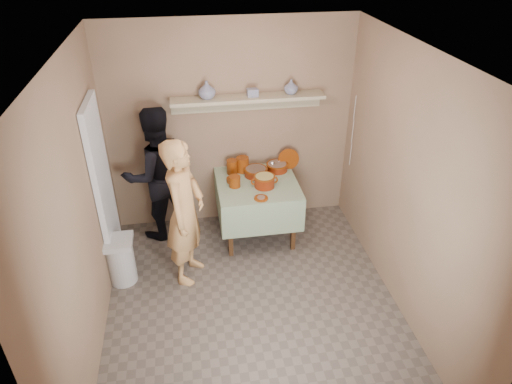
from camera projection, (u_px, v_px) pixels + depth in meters
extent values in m
plane|color=#61554C|center=(253.00, 307.00, 4.77)|extent=(3.50, 3.50, 0.00)
cube|color=silver|center=(104.00, 191.00, 4.86)|extent=(0.06, 0.70, 2.00)
cylinder|color=#6A2402|center=(232.00, 167.00, 5.64)|extent=(0.14, 0.14, 0.18)
cylinder|color=#6A2402|center=(243.00, 164.00, 5.69)|extent=(0.16, 0.16, 0.19)
cylinder|color=#6A2402|center=(235.00, 181.00, 5.38)|extent=(0.14, 0.14, 0.14)
cylinder|color=#6A2402|center=(233.00, 180.00, 5.50)|extent=(0.16, 0.16, 0.05)
cylinder|color=#6A2402|center=(289.00, 159.00, 5.76)|extent=(0.27, 0.09, 0.26)
imported|color=navy|center=(291.00, 87.00, 5.32)|extent=(0.20, 0.20, 0.17)
imported|color=navy|center=(207.00, 90.00, 5.17)|extent=(0.27, 0.27, 0.20)
cube|color=navy|center=(253.00, 93.00, 5.26)|extent=(0.13, 0.10, 0.09)
imported|color=tan|center=(185.00, 212.00, 4.80)|extent=(0.59, 0.71, 1.68)
imported|color=black|center=(156.00, 174.00, 5.48)|extent=(1.01, 0.91, 1.70)
cube|color=#917359|center=(231.00, 127.00, 5.59)|extent=(3.00, 0.02, 2.60)
cube|color=#917359|center=(301.00, 365.00, 2.62)|extent=(3.00, 0.02, 2.60)
cube|color=#917359|center=(79.00, 218.00, 3.89)|extent=(0.02, 3.50, 2.60)
cube|color=#917359|center=(410.00, 189.00, 4.31)|extent=(0.02, 3.50, 2.60)
cube|color=silver|center=(252.00, 56.00, 3.42)|extent=(3.00, 3.50, 0.02)
cube|color=#4C2D16|center=(230.00, 231.00, 5.33)|extent=(0.05, 0.05, 0.71)
cube|color=#4C2D16|center=(294.00, 225.00, 5.44)|extent=(0.05, 0.05, 0.71)
cube|color=#4C2D16|center=(224.00, 197.00, 5.98)|extent=(0.05, 0.05, 0.71)
cube|color=#4C2D16|center=(280.00, 192.00, 6.08)|extent=(0.05, 0.05, 0.71)
cube|color=#4C2D16|center=(257.00, 185.00, 5.51)|extent=(0.90, 0.90, 0.04)
cube|color=#21591E|center=(257.00, 183.00, 5.50)|extent=(0.96, 0.96, 0.01)
cube|color=#21591E|center=(264.00, 220.00, 5.21)|extent=(0.96, 0.01, 0.44)
cube|color=#21591E|center=(251.00, 179.00, 6.02)|extent=(0.96, 0.01, 0.44)
cube|color=#21591E|center=(218.00, 201.00, 5.54)|extent=(0.01, 0.96, 0.44)
cube|color=#21591E|center=(295.00, 195.00, 5.68)|extent=(0.01, 0.96, 0.44)
cylinder|color=#601B0C|center=(256.00, 172.00, 5.62)|extent=(0.28, 0.28, 0.09)
cylinder|color=#6A2402|center=(256.00, 169.00, 5.60)|extent=(0.30, 0.30, 0.01)
cylinder|color=brown|center=(256.00, 170.00, 5.60)|extent=(0.25, 0.25, 0.05)
cylinder|color=#601B0C|center=(277.00, 167.00, 5.73)|extent=(0.26, 0.26, 0.09)
cylinder|color=#6A2402|center=(277.00, 164.00, 5.71)|extent=(0.28, 0.28, 0.01)
cylinder|color=#8C6B54|center=(277.00, 165.00, 5.72)|extent=(0.23, 0.23, 0.05)
cylinder|color=silver|center=(277.00, 162.00, 5.55)|extent=(0.01, 0.22, 0.16)
sphere|color=silver|center=(272.00, 164.00, 5.68)|extent=(0.07, 0.07, 0.07)
cylinder|color=#601B0C|center=(264.00, 181.00, 5.37)|extent=(0.24, 0.24, 0.14)
cylinder|color=#6A2402|center=(264.00, 177.00, 5.34)|extent=(0.25, 0.25, 0.01)
cylinder|color=tan|center=(264.00, 178.00, 5.35)|extent=(0.21, 0.21, 0.05)
torus|color=#6A2402|center=(254.00, 182.00, 5.35)|extent=(0.09, 0.02, 0.09)
torus|color=#6A2402|center=(274.00, 180.00, 5.39)|extent=(0.09, 0.02, 0.09)
cylinder|color=#6A2402|center=(261.00, 198.00, 5.17)|extent=(0.16, 0.16, 0.02)
cylinder|color=#8C6B54|center=(261.00, 197.00, 5.16)|extent=(0.09, 0.09, 0.01)
cube|color=tan|center=(248.00, 98.00, 5.29)|extent=(1.80, 0.25, 0.04)
cube|color=tan|center=(247.00, 103.00, 5.44)|extent=(1.80, 0.02, 0.18)
cylinder|color=silver|center=(121.00, 263.00, 5.01)|extent=(0.30, 0.30, 0.50)
cube|color=silver|center=(117.00, 242.00, 4.86)|extent=(0.32, 0.32, 0.06)
cylinder|color=silver|center=(355.00, 108.00, 5.44)|extent=(0.01, 0.01, 0.30)
cylinder|color=silver|center=(353.00, 132.00, 5.58)|extent=(0.01, 0.01, 0.30)
cylinder|color=silver|center=(351.00, 154.00, 5.72)|extent=(0.01, 0.01, 0.30)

